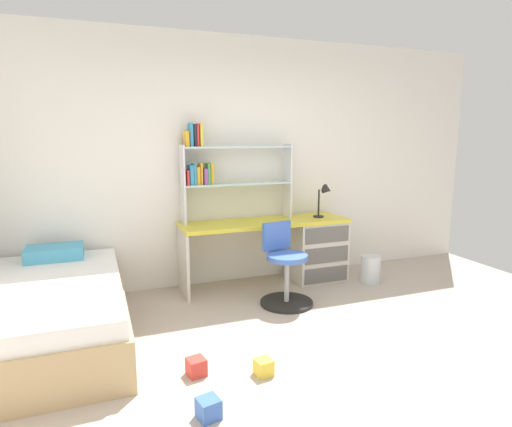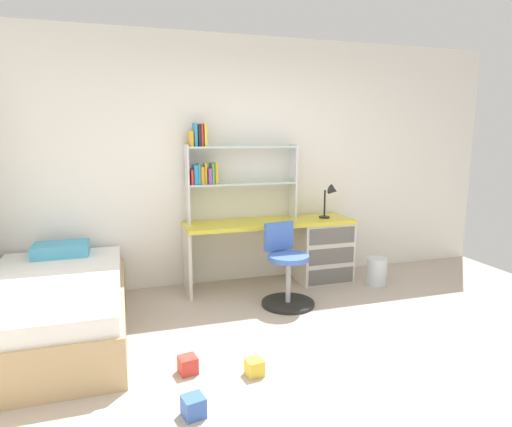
% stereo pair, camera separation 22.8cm
% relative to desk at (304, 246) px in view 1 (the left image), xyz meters
% --- Properties ---
extents(ground_plane, '(6.10, 5.41, 0.02)m').
position_rel_desk_xyz_m(ground_plane, '(-0.61, -1.92, -0.41)').
color(ground_plane, '#B2A393').
extents(room_shell, '(6.10, 5.41, 2.70)m').
position_rel_desk_xyz_m(room_shell, '(-1.83, -0.73, 0.95)').
color(room_shell, white).
rests_on(room_shell, ground_plane).
extents(desk, '(1.85, 0.53, 0.72)m').
position_rel_desk_xyz_m(desk, '(0.00, 0.00, 0.00)').
color(desk, gold).
rests_on(desk, ground_plane).
extents(bookshelf_hutch, '(1.21, 0.22, 1.04)m').
position_rel_desk_xyz_m(bookshelf_hutch, '(-0.92, 0.15, 0.90)').
color(bookshelf_hutch, silver).
rests_on(bookshelf_hutch, desk).
extents(desk_lamp, '(0.20, 0.17, 0.38)m').
position_rel_desk_xyz_m(desk_lamp, '(0.24, -0.04, 0.58)').
color(desk_lamp, black).
rests_on(desk_lamp, desk).
extents(swivel_chair, '(0.52, 0.52, 0.80)m').
position_rel_desk_xyz_m(swivel_chair, '(-0.50, -0.58, -0.08)').
color(swivel_chair, black).
rests_on(swivel_chair, ground_plane).
extents(bed_platform, '(1.13, 1.93, 0.63)m').
position_rel_desk_xyz_m(bed_platform, '(-2.58, -0.68, -0.14)').
color(bed_platform, tan).
rests_on(bed_platform, ground_plane).
extents(waste_bin, '(0.22, 0.22, 0.31)m').
position_rel_desk_xyz_m(waste_bin, '(0.66, -0.36, -0.24)').
color(waste_bin, silver).
rests_on(waste_bin, ground_plane).
extents(toy_block_yellow_0, '(0.13, 0.13, 0.11)m').
position_rel_desk_xyz_m(toy_block_yellow_0, '(-1.17, -1.72, -0.34)').
color(toy_block_yellow_0, gold).
rests_on(toy_block_yellow_0, ground_plane).
extents(toy_block_blue_1, '(0.15, 0.15, 0.12)m').
position_rel_desk_xyz_m(toy_block_blue_1, '(-1.65, -2.04, -0.34)').
color(toy_block_blue_1, '#3860B7').
rests_on(toy_block_blue_1, ground_plane).
extents(toy_block_red_2, '(0.14, 0.14, 0.12)m').
position_rel_desk_xyz_m(toy_block_red_2, '(-1.61, -1.56, -0.34)').
color(toy_block_red_2, red).
rests_on(toy_block_red_2, ground_plane).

